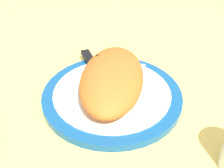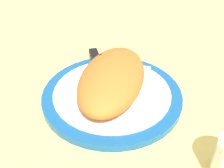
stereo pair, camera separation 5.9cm
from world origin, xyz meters
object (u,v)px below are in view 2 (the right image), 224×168
at_px(fork, 140,84).
at_px(knife, 99,66).
at_px(calzone, 112,79).
at_px(plate, 112,95).

relative_size(fork, knife, 0.91).
distance_m(fork, knife, 0.11).
height_order(fork, knife, knife).
xyz_separation_m(fork, knife, (0.03, 0.11, 0.00)).
distance_m(calzone, knife, 0.10).
height_order(calzone, fork, calzone).
height_order(plate, knife, knife).
distance_m(calzone, fork, 0.07).
bearing_deg(calzone, fork, -50.75).
bearing_deg(fork, knife, 71.93).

